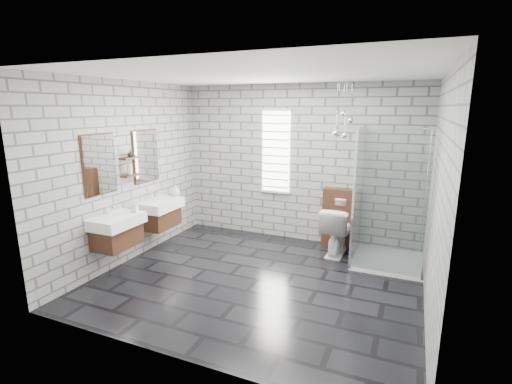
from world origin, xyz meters
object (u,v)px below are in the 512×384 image
Objects in this scene: toilet at (337,230)px; cistern_panel at (341,218)px; vanity_right at (158,206)px; shower_enclosure at (382,233)px; vanity_left at (115,222)px.

cistern_panel is at bearing -88.45° from toilet.
vanity_right is 1.57× the size of cistern_panel.
cistern_panel is 0.49× the size of shower_enclosure.
cistern_panel is 0.34m from toilet.
vanity_right is at bearing -166.81° from shower_enclosure.
shower_enclosure is (0.70, -0.52, 0.00)m from cistern_panel.
shower_enclosure reaches higher than vanity_left.
shower_enclosure is (3.41, 1.75, -0.25)m from vanity_left.
vanity_left is 1.00× the size of vanity_right.
toilet is at bearing -90.00° from cistern_panel.
vanity_left is 0.95m from vanity_right.
vanity_right is 3.51m from shower_enclosure.
vanity_right is (0.00, 0.95, 0.00)m from vanity_left.
toilet is at bearing 164.20° from shower_enclosure.
vanity_right is 0.77× the size of shower_enclosure.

